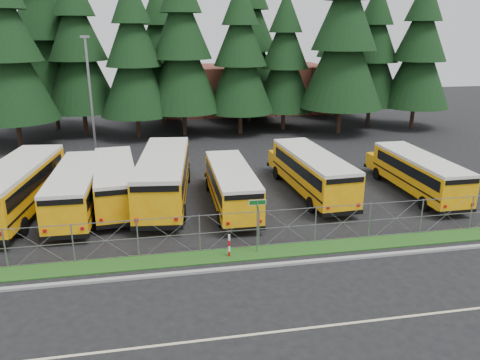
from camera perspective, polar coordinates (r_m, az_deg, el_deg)
name	(u,v)px	position (r m, az deg, el deg)	size (l,w,h in m)	color
ground	(273,237)	(25.30, 4.00, -6.98)	(120.00, 120.00, 0.00)	black
curb	(289,263)	(22.60, 5.98, -10.08)	(50.00, 0.25, 0.12)	gray
grass_verge	(281,251)	(23.81, 5.02, -8.60)	(50.00, 1.40, 0.06)	#194814
road_lane_line	(325,326)	(18.68, 10.37, -17.10)	(50.00, 0.12, 0.01)	beige
chainlink_fence	(278,228)	(24.00, 4.64, -5.80)	(44.00, 0.10, 2.00)	gray
brick_building	(242,89)	(63.76, 0.29, 11.09)	(22.00, 10.00, 6.00)	brown
bus_0	(20,188)	(30.84, -25.22, -0.94)	(2.81, 11.89, 3.12)	orange
bus_1	(78,190)	(29.75, -19.17, -1.20)	(2.50, 10.59, 2.78)	orange
bus_2	(116,183)	(30.44, -14.93, -0.39)	(2.48, 10.50, 2.75)	orange
bus_3	(165,178)	(30.11, -9.17, 0.23)	(2.86, 12.13, 3.18)	orange
bus_4	(231,187)	(28.92, -1.13, -0.83)	(2.39, 10.12, 2.65)	orange
bus_6	(310,173)	(31.56, 8.56, 0.81)	(2.60, 11.02, 2.89)	orange
bus_east	(416,175)	(33.42, 20.66, 0.62)	(2.42, 10.25, 2.69)	orange
street_sign	(257,215)	(22.78, 2.13, -4.27)	(0.84, 0.55, 2.81)	gray
striped_bollard	(229,246)	(22.93, -1.33, -8.03)	(0.11, 0.11, 1.20)	#B20C0C
light_standard	(91,95)	(40.28, -17.75, 9.80)	(0.70, 0.35, 10.14)	gray
conifer_1	(7,51)	(47.71, -26.53, 13.84)	(7.88, 7.88, 17.43)	black
conifer_2	(78,52)	(51.51, -19.13, 14.52)	(7.59, 7.59, 16.78)	black
conifer_3	(134,58)	(48.20, -12.81, 14.27)	(7.13, 7.13, 15.78)	black
conifer_4	(182,50)	(48.74, -7.08, 15.44)	(7.78, 7.78, 17.20)	black
conifer_5	(240,58)	(49.12, 0.03, 14.64)	(7.04, 7.04, 15.58)	black
conifer_6	(285,62)	(51.50, 5.48, 14.16)	(6.59, 6.59, 14.57)	black
conifer_7	(344,41)	(50.24, 12.57, 16.23)	(8.57, 8.57, 18.95)	black
conifer_8	(373,55)	(56.10, 15.95, 14.44)	(7.08, 7.08, 15.66)	black
conifer_9	(419,53)	(55.64, 21.03, 14.20)	(7.31, 7.31, 16.18)	black
conifer_10	(46,29)	(55.23, -22.53, 16.59)	(9.55, 9.55, 21.12)	black
conifer_11	(160,55)	(54.77, -9.77, 14.77)	(7.07, 7.07, 15.63)	black
conifer_12	(249,43)	(56.26, 1.16, 16.31)	(8.15, 8.15, 18.03)	black
conifer_13	(340,50)	(60.11, 12.09, 15.22)	(7.37, 7.37, 16.29)	black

